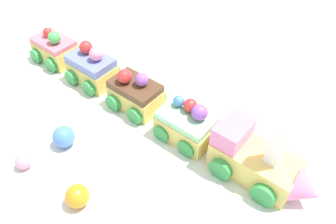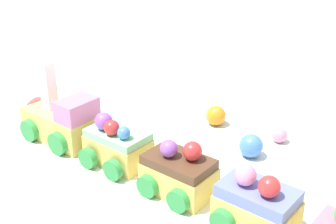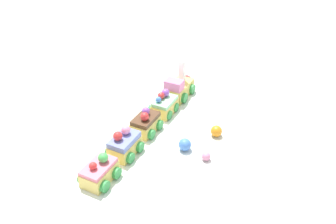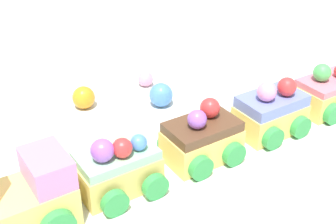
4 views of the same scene
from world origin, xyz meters
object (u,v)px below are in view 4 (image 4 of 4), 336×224
at_px(cake_train_locomotive, 1,211).
at_px(gumball_blue, 161,95).
at_px(cake_car_chocolate, 202,139).
at_px(cake_car_mint, 120,170).
at_px(cake_car_strawberry, 327,93).
at_px(cake_car_blueberry, 271,113).
at_px(gumball_pink, 146,79).
at_px(gumball_orange, 84,98).

bearing_deg(cake_train_locomotive, gumball_blue, -152.85).
xyz_separation_m(cake_car_chocolate, gumball_blue, (-0.07, -0.10, -0.01)).
xyz_separation_m(cake_car_mint, cake_car_strawberry, (-0.27, 0.11, -0.00)).
xyz_separation_m(cake_car_blueberry, gumball_pink, (-0.01, -0.19, -0.01)).
xyz_separation_m(cake_train_locomotive, cake_car_strawberry, (-0.37, 0.15, -0.00)).
bearing_deg(gumball_orange, gumball_pink, 164.22).
height_order(cake_train_locomotive, cake_car_strawberry, cake_train_locomotive).
distance_m(cake_train_locomotive, cake_car_chocolate, 0.21).
relative_size(cake_car_strawberry, gumball_orange, 3.13).
bearing_deg(gumball_pink, cake_car_mint, 31.86).
distance_m(cake_car_chocolate, cake_car_strawberry, 0.19).
height_order(cake_train_locomotive, cake_car_mint, cake_train_locomotive).
distance_m(cake_car_mint, gumball_blue, 0.17).
height_order(cake_train_locomotive, cake_car_blueberry, cake_train_locomotive).
bearing_deg(gumball_blue, cake_car_blueberry, 99.99).
distance_m(cake_car_mint, gumball_pink, 0.22).
xyz_separation_m(cake_car_mint, cake_car_blueberry, (-0.18, 0.07, 0.00)).
xyz_separation_m(cake_car_strawberry, gumball_orange, (0.17, -0.25, -0.01)).
height_order(gumball_orange, gumball_pink, gumball_orange).
height_order(cake_car_blueberry, gumball_blue, cake_car_blueberry).
bearing_deg(gumball_blue, cake_train_locomotive, 5.53).
distance_m(cake_train_locomotive, gumball_pink, 0.30).
distance_m(gumball_orange, gumball_pink, 0.10).
bearing_deg(gumball_pink, gumball_orange, -15.78).
distance_m(cake_train_locomotive, cake_car_mint, 0.11).
bearing_deg(cake_train_locomotive, gumball_pink, -143.98).
bearing_deg(cake_car_chocolate, gumball_orange, -69.90).
relative_size(cake_car_mint, gumball_pink, 4.27).
height_order(cake_train_locomotive, gumball_orange, cake_train_locomotive).
xyz_separation_m(cake_car_blueberry, gumball_blue, (0.02, -0.14, -0.01)).
xyz_separation_m(cake_car_mint, gumball_pink, (-0.19, -0.12, -0.01)).
bearing_deg(cake_car_chocolate, gumball_pink, -101.10).
bearing_deg(cake_car_mint, cake_car_blueberry, 179.98).
relative_size(cake_train_locomotive, gumball_orange, 4.98).
height_order(cake_train_locomotive, cake_car_chocolate, cake_train_locomotive).
bearing_deg(cake_car_chocolate, cake_train_locomotive, 0.02).
bearing_deg(gumball_orange, gumball_blue, 128.88).
bearing_deg(gumball_blue, cake_car_chocolate, 57.13).
relative_size(cake_car_chocolate, gumball_blue, 2.96).
bearing_deg(cake_car_blueberry, cake_train_locomotive, -0.09).
height_order(cake_car_chocolate, cake_car_blueberry, cake_car_blueberry).
bearing_deg(gumball_pink, gumball_blue, 57.59).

